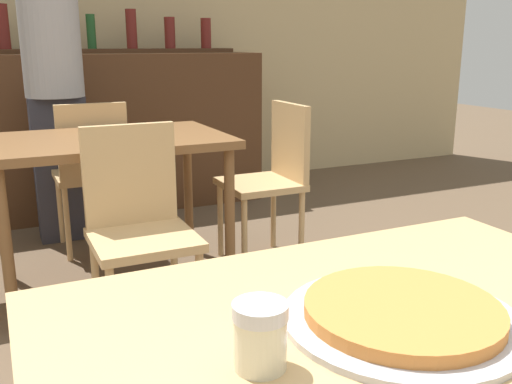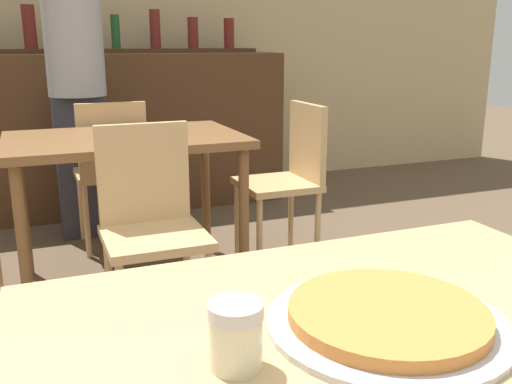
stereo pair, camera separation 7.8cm
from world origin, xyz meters
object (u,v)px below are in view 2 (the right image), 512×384
object	(u,v)px
cheese_shaker	(236,335)
person_standing	(76,74)
chair_far_side_front	(150,216)
chair_far_side_right	(290,171)
pizza_tray	(387,318)
chair_far_side_back	(112,165)

from	to	relation	value
cheese_shaker	person_standing	size ratio (longest dim) A/B	0.06
chair_far_side_front	person_standing	world-z (taller)	person_standing
chair_far_side_front	chair_far_side_right	bearing A→B (deg)	31.72
pizza_tray	person_standing	bearing A→B (deg)	94.66
chair_far_side_front	chair_far_side_right	distance (m)	1.04
chair_far_side_front	pizza_tray	world-z (taller)	chair_far_side_front
chair_far_side_back	pizza_tray	xyz separation A→B (m)	(0.11, -2.58, 0.24)
chair_far_side_back	chair_far_side_right	distance (m)	1.04
pizza_tray	cheese_shaker	world-z (taller)	cheese_shaker
chair_far_side_right	person_standing	size ratio (longest dim) A/B	0.48
chair_far_side_front	cheese_shaker	bearing A→B (deg)	-96.52
chair_far_side_front	chair_far_side_right	size ratio (longest dim) A/B	1.00
chair_far_side_right	pizza_tray	distance (m)	2.19
cheese_shaker	person_standing	world-z (taller)	person_standing
chair_far_side_back	cheese_shaker	xyz separation A→B (m)	(-0.17, -2.60, 0.27)
chair_far_side_right	chair_far_side_front	bearing A→B (deg)	-58.28
chair_far_side_front	cheese_shaker	world-z (taller)	chair_far_side_front
chair_far_side_back	person_standing	xyz separation A→B (m)	(-0.13, 0.33, 0.50)
chair_far_side_back	cheese_shaker	distance (m)	2.62
chair_far_side_back	cheese_shaker	world-z (taller)	chair_far_side_back
pizza_tray	person_standing	distance (m)	2.93
pizza_tray	person_standing	xyz separation A→B (m)	(-0.24, 2.91, 0.26)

